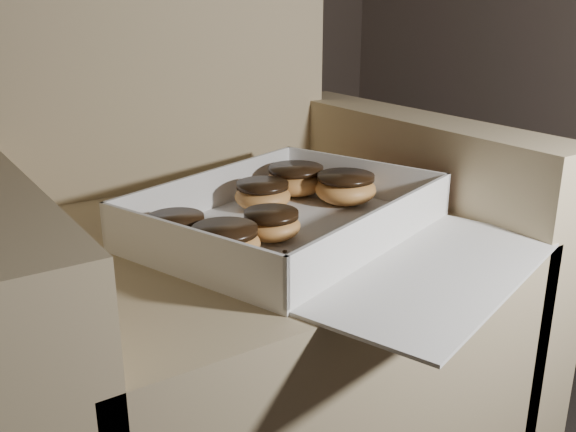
{
  "coord_description": "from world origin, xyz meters",
  "views": [
    {
      "loc": [
        -0.19,
        -0.35,
        0.77
      ],
      "look_at": [
        0.34,
        0.44,
        0.44
      ],
      "focal_mm": 40.0,
      "sensor_mm": 36.0,
      "label": 1
    }
  ],
  "objects": [
    {
      "name": "crumb_d",
      "position": [
        0.22,
        0.25,
        0.42
      ],
      "size": [
        0.01,
        0.01,
        0.0
      ],
      "primitive_type": "ellipsoid",
      "color": "black",
      "rests_on": "bakery_box"
    },
    {
      "name": "donut_a",
      "position": [
        0.29,
        0.41,
        0.45
      ],
      "size": [
        0.09,
        0.09,
        0.04
      ],
      "color": "gold",
      "rests_on": "bakery_box"
    },
    {
      "name": "crumb_a",
      "position": [
        0.37,
        0.33,
        0.42
      ],
      "size": [
        0.01,
        0.01,
        0.0
      ],
      "primitive_type": "ellipsoid",
      "color": "black",
      "rests_on": "bakery_box"
    },
    {
      "name": "donut_e",
      "position": [
        0.19,
        0.38,
        0.45
      ],
      "size": [
        0.1,
        0.1,
        0.05
      ],
      "color": "gold",
      "rests_on": "bakery_box"
    },
    {
      "name": "donut_d",
      "position": [
        0.45,
        0.58,
        0.45
      ],
      "size": [
        0.11,
        0.11,
        0.05
      ],
      "color": "gold",
      "rests_on": "bakery_box"
    },
    {
      "name": "donut_c",
      "position": [
        0.49,
        0.48,
        0.45
      ],
      "size": [
        0.11,
        0.11,
        0.05
      ],
      "color": "gold",
      "rests_on": "bakery_box"
    },
    {
      "name": "crumb_b",
      "position": [
        0.28,
        0.35,
        0.42
      ],
      "size": [
        0.01,
        0.01,
        0.0
      ],
      "primitive_type": "ellipsoid",
      "color": "black",
      "rests_on": "bakery_box"
    },
    {
      "name": "crumb_c",
      "position": [
        0.56,
        0.41,
        0.42
      ],
      "size": [
        0.01,
        0.01,
        0.0
      ],
      "primitive_type": "ellipsoid",
      "color": "black",
      "rests_on": "bakery_box"
    },
    {
      "name": "bakery_box",
      "position": [
        0.36,
        0.39,
        0.43
      ],
      "size": [
        0.59,
        0.64,
        0.08
      ],
      "rotation": [
        0.0,
        0.0,
        0.33
      ],
      "color": "silver",
      "rests_on": "armchair"
    },
    {
      "name": "crumb_e",
      "position": [
        0.24,
        0.34,
        0.42
      ],
      "size": [
        0.01,
        0.01,
        0.0
      ],
      "primitive_type": "ellipsoid",
      "color": "black",
      "rests_on": "bakery_box"
    },
    {
      "name": "armchair",
      "position": [
        0.3,
        0.57,
        0.29
      ],
      "size": [
        0.89,
        0.75,
        0.93
      ],
      "color": "tan",
      "rests_on": "floor"
    },
    {
      "name": "donut_b",
      "position": [
        0.35,
        0.54,
        0.45
      ],
      "size": [
        0.1,
        0.1,
        0.05
      ],
      "color": "gold",
      "rests_on": "bakery_box"
    },
    {
      "name": "donut_f",
      "position": [
        0.16,
        0.47,
        0.45
      ],
      "size": [
        0.09,
        0.09,
        0.04
      ],
      "color": "gold",
      "rests_on": "bakery_box"
    }
  ]
}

